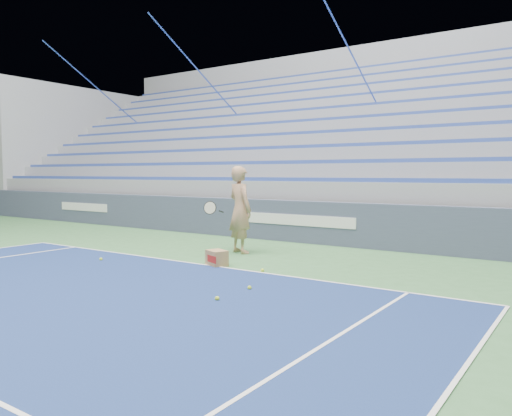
{
  "coord_description": "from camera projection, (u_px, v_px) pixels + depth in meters",
  "views": [
    {
      "loc": [
        6.46,
        4.41,
        1.83
      ],
      "look_at": [
        0.95,
        12.38,
        1.15
      ],
      "focal_mm": 35.0,
      "sensor_mm": 36.0,
      "label": 1
    }
  ],
  "objects": [
    {
      "name": "tennis_ball_0",
      "position": [
        250.0,
        288.0,
        7.82
      ],
      "size": [
        0.07,
        0.07,
        0.07
      ],
      "primitive_type": "sphere",
      "color": "#C2E12E",
      "rests_on": "ground"
    },
    {
      "name": "ball_box",
      "position": [
        217.0,
        258.0,
        9.85
      ],
      "size": [
        0.5,
        0.45,
        0.31
      ],
      "color": "#9A774A",
      "rests_on": "ground"
    },
    {
      "name": "tennis_ball_3",
      "position": [
        262.0,
        270.0,
        9.21
      ],
      "size": [
        0.07,
        0.07,
        0.07
      ],
      "primitive_type": "sphere",
      "color": "#C2E12E",
      "rests_on": "ground"
    },
    {
      "name": "sponsor_barrier",
      "position": [
        302.0,
        222.0,
        13.16
      ],
      "size": [
        30.0,
        0.32,
        1.1
      ],
      "color": "#3D455E",
      "rests_on": "ground"
    },
    {
      "name": "tennis_ball_2",
      "position": [
        101.0,
        259.0,
        10.41
      ],
      "size": [
        0.07,
        0.07,
        0.07
      ],
      "primitive_type": "sphere",
      "color": "#C2E12E",
      "rests_on": "ground"
    },
    {
      "name": "tennis_ball_1",
      "position": [
        217.0,
        299.0,
        7.14
      ],
      "size": [
        0.07,
        0.07,
        0.07
      ],
      "primitive_type": "sphere",
      "color": "#C2E12E",
      "rests_on": "ground"
    },
    {
      "name": "tennis_player",
      "position": [
        240.0,
        210.0,
        11.39
      ],
      "size": [
        1.03,
        0.97,
        1.99
      ],
      "color": "tan",
      "rests_on": "ground"
    },
    {
      "name": "bleachers",
      "position": [
        381.0,
        158.0,
        17.73
      ],
      "size": [
        31.0,
        9.15,
        7.3
      ],
      "color": "gray",
      "rests_on": "ground"
    }
  ]
}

